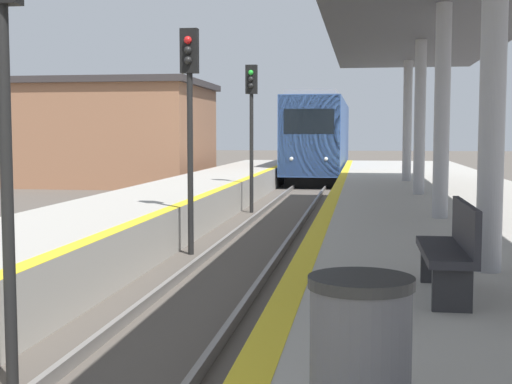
{
  "coord_description": "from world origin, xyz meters",
  "views": [
    {
      "loc": [
        2.36,
        -1.31,
        2.53
      ],
      "look_at": [
        -0.51,
        17.87,
        0.92
      ],
      "focal_mm": 50.0,
      "sensor_mm": 36.0,
      "label": 1
    }
  ],
  "objects_px": {
    "signal_mid": "(190,98)",
    "signal_far": "(251,110)",
    "signal_near": "(3,59)",
    "bench": "(452,247)",
    "trash_bin": "(360,354)",
    "train": "(320,137)"
  },
  "relations": [
    {
      "from": "trash_bin",
      "to": "bench",
      "type": "relative_size",
      "value": 0.54
    },
    {
      "from": "signal_mid",
      "to": "trash_bin",
      "type": "distance_m",
      "value": 11.32
    },
    {
      "from": "train",
      "to": "signal_mid",
      "type": "xyz_separation_m",
      "value": [
        -1.16,
        -25.82,
        0.97
      ]
    },
    {
      "from": "signal_near",
      "to": "signal_far",
      "type": "xyz_separation_m",
      "value": [
        -0.06,
        15.77,
        0.0
      ]
    },
    {
      "from": "signal_mid",
      "to": "signal_far",
      "type": "xyz_separation_m",
      "value": [
        0.05,
        7.88,
        0.0
      ]
    },
    {
      "from": "train",
      "to": "signal_near",
      "type": "distance_m",
      "value": 33.73
    },
    {
      "from": "signal_far",
      "to": "bench",
      "type": "height_order",
      "value": "signal_far"
    },
    {
      "from": "signal_near",
      "to": "signal_far",
      "type": "distance_m",
      "value": 15.77
    },
    {
      "from": "trash_bin",
      "to": "bench",
      "type": "height_order",
      "value": "bench"
    },
    {
      "from": "signal_mid",
      "to": "trash_bin",
      "type": "height_order",
      "value": "signal_mid"
    },
    {
      "from": "signal_far",
      "to": "bench",
      "type": "relative_size",
      "value": 2.98
    },
    {
      "from": "train",
      "to": "trash_bin",
      "type": "bearing_deg",
      "value": -86.29
    },
    {
      "from": "signal_near",
      "to": "trash_bin",
      "type": "height_order",
      "value": "signal_near"
    },
    {
      "from": "train",
      "to": "bench",
      "type": "height_order",
      "value": "train"
    },
    {
      "from": "signal_near",
      "to": "bench",
      "type": "distance_m",
      "value": 4.69
    },
    {
      "from": "bench",
      "to": "train",
      "type": "bearing_deg",
      "value": 95.58
    },
    {
      "from": "signal_far",
      "to": "bench",
      "type": "distance_m",
      "value": 15.86
    },
    {
      "from": "train",
      "to": "signal_far",
      "type": "distance_m",
      "value": 18.0
    },
    {
      "from": "signal_near",
      "to": "signal_far",
      "type": "bearing_deg",
      "value": 90.22
    },
    {
      "from": "signal_mid",
      "to": "trash_bin",
      "type": "xyz_separation_m",
      "value": [
        3.52,
        -10.59,
        -1.88
      ]
    },
    {
      "from": "train",
      "to": "signal_far",
      "type": "xyz_separation_m",
      "value": [
        -1.11,
        -17.93,
        0.97
      ]
    },
    {
      "from": "signal_far",
      "to": "trash_bin",
      "type": "bearing_deg",
      "value": -79.35
    }
  ]
}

